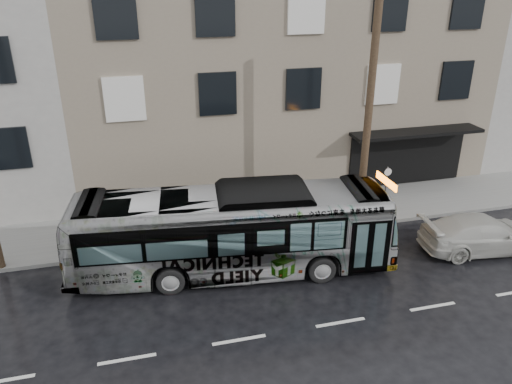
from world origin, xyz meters
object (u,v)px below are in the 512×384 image
(utility_pole_front, at_px, (368,119))
(sign_post, at_px, (385,194))
(bus, at_px, (232,231))
(white_sedan, at_px, (483,234))

(utility_pole_front, xyz_separation_m, sign_post, (1.10, 0.00, -3.30))
(bus, distance_m, white_sedan, 9.68)
(white_sedan, bearing_deg, utility_pole_front, 56.45)
(sign_post, distance_m, white_sedan, 4.05)
(utility_pole_front, bearing_deg, white_sedan, -39.42)
(sign_post, bearing_deg, white_sedan, -49.47)
(sign_post, bearing_deg, bus, -163.62)
(white_sedan, bearing_deg, sign_post, 46.40)
(bus, height_order, white_sedan, bus)
(utility_pole_front, xyz_separation_m, white_sedan, (3.70, -3.04, -3.95))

